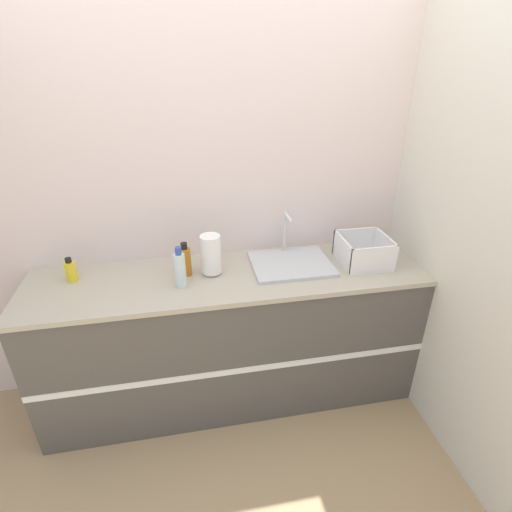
{
  "coord_description": "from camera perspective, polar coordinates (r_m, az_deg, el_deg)",
  "views": [
    {
      "loc": [
        -0.23,
        -1.72,
        2.08
      ],
      "look_at": [
        0.15,
        0.26,
        1.04
      ],
      "focal_mm": 28.0,
      "sensor_mm": 36.0,
      "label": 1
    }
  ],
  "objects": [
    {
      "name": "bottle_yellow",
      "position": [
        2.46,
        -24.95,
        -1.92
      ],
      "size": [
        0.06,
        0.06,
        0.14
      ],
      "color": "yellow",
      "rests_on": "counter_cabinet"
    },
    {
      "name": "wall_back",
      "position": [
        2.47,
        -5.08,
        8.76
      ],
      "size": [
        4.7,
        0.06,
        2.6
      ],
      "color": "silver",
      "rests_on": "ground_plane"
    },
    {
      "name": "counter_cabinet",
      "position": [
        2.59,
        -3.51,
        -11.45
      ],
      "size": [
        2.32,
        0.61,
        0.92
      ],
      "color": "#514C47",
      "rests_on": "ground_plane"
    },
    {
      "name": "bottle_clear",
      "position": [
        2.2,
        -10.79,
        -1.86
      ],
      "size": [
        0.06,
        0.06,
        0.24
      ],
      "color": "silver",
      "rests_on": "counter_cabinet"
    },
    {
      "name": "sink",
      "position": [
        2.43,
        4.99,
        -0.82
      ],
      "size": [
        0.47,
        0.39,
        0.28
      ],
      "color": "silver",
      "rests_on": "counter_cabinet"
    },
    {
      "name": "bottle_amber",
      "position": [
        2.32,
        -10.07,
        -0.67
      ],
      "size": [
        0.07,
        0.07,
        0.2
      ],
      "color": "#B26B19",
      "rests_on": "counter_cabinet"
    },
    {
      "name": "dish_rack",
      "position": [
        2.51,
        15.09,
        0.37
      ],
      "size": [
        0.28,
        0.29,
        0.17
      ],
      "color": "white",
      "rests_on": "counter_cabinet"
    },
    {
      "name": "paper_towel_roll",
      "position": [
        2.29,
        -6.45,
        0.2
      ],
      "size": [
        0.12,
        0.12,
        0.24
      ],
      "color": "#4C4C51",
      "rests_on": "counter_cabinet"
    },
    {
      "name": "wall_right",
      "position": [
        2.57,
        23.15,
        7.43
      ],
      "size": [
        0.06,
        2.58,
        2.6
      ],
      "color": "beige",
      "rests_on": "ground_plane"
    },
    {
      "name": "ground_plane",
      "position": [
        2.71,
        -2.32,
        -22.92
      ],
      "size": [
        12.0,
        12.0,
        0.0
      ],
      "primitive_type": "plane",
      "color": "tan"
    }
  ]
}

